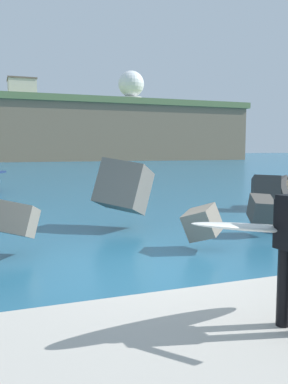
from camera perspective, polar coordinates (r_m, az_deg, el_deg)
name	(u,v)px	position (r m, az deg, el deg)	size (l,w,h in m)	color
ground_plane	(139,270)	(7.64, -0.74, -10.96)	(400.00, 400.00, 0.00)	#235B7A
walkway_path	(282,377)	(4.33, 18.97, -23.53)	(48.00, 4.40, 0.24)	#B2ADA3
breakwater_jetty	(100,203)	(9.36, -6.26, -1.54)	(31.76, 8.56, 2.44)	#3D3A38
surfer_with_board	(284,237)	(4.73, 19.28, -5.98)	(2.12, 1.29, 1.78)	black
headland_bluff	(57,132)	(95.09, -12.16, 8.25)	(75.26, 41.18, 12.07)	#847056
radar_dome	(131,87)	(96.42, -1.83, 14.59)	(6.01, 6.01, 8.23)	silver
station_building_central	(22,90)	(88.76, -16.90, 13.66)	(5.70, 6.05, 4.51)	beige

